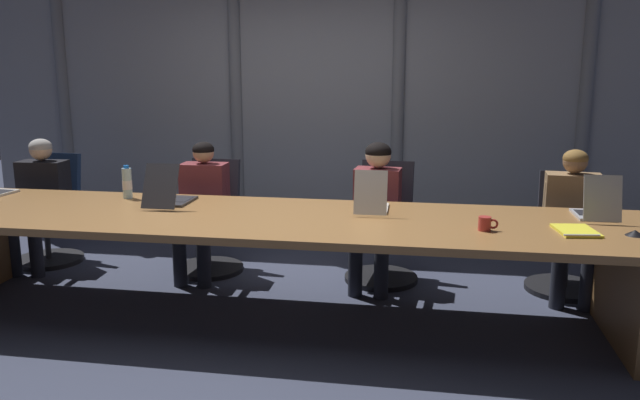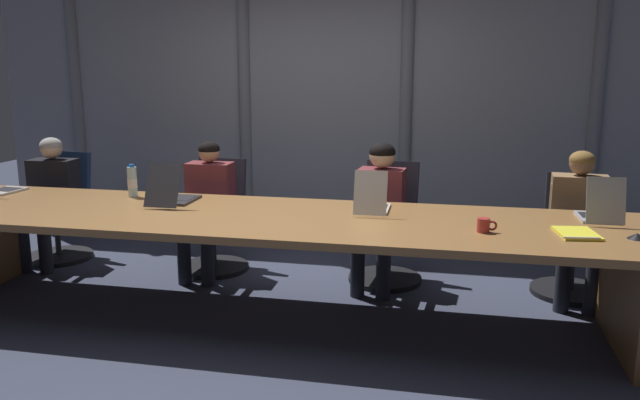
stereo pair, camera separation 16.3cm
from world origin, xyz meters
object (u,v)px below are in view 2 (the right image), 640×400
(laptop_left_mid, at_px, (173,195))
(person_left_end, at_px, (49,193))
(water_bottle_primary, at_px, (132,182))
(conference_mic_left_side, at_px, (637,236))
(office_chair_left_end, at_px, (60,220))
(spiral_notepad, at_px, (577,233))
(coffee_mug_near, at_px, (484,225))
(laptop_right_mid, at_px, (599,212))
(person_center, at_px, (379,206))
(office_chair_right_mid, at_px, (573,250))
(office_chair_left_mid, at_px, (215,229))
(office_chair_center, at_px, (387,238))
(laptop_center, at_px, (372,204))
(person_left_mid, at_px, (207,201))
(person_right_mid, at_px, (579,218))

(laptop_left_mid, xyz_separation_m, person_left_end, (-1.47, 0.62, -0.17))
(water_bottle_primary, bearing_deg, laptop_left_mid, -21.16)
(laptop_left_mid, xyz_separation_m, conference_mic_left_side, (3.07, -0.36, -0.04))
(laptop_left_mid, xyz_separation_m, water_bottle_primary, (-0.41, 0.16, 0.06))
(office_chair_left_end, bearing_deg, spiral_notepad, 81.59)
(laptop_left_mid, relative_size, water_bottle_primary, 1.92)
(laptop_left_mid, relative_size, spiral_notepad, 1.47)
(laptop_left_mid, relative_size, coffee_mug_near, 4.04)
(spiral_notepad, bearing_deg, laptop_right_mid, 54.96)
(person_center, xyz_separation_m, conference_mic_left_side, (1.62, -0.98, 0.11))
(office_chair_right_mid, bearing_deg, office_chair_left_mid, -85.62)
(office_chair_right_mid, bearing_deg, office_chair_left_end, -85.62)
(office_chair_left_end, distance_m, office_chair_right_mid, 4.44)
(office_chair_center, relative_size, office_chair_right_mid, 1.06)
(water_bottle_primary, bearing_deg, person_center, 13.99)
(conference_mic_left_side, bearing_deg, office_chair_right_mid, 96.49)
(office_chair_right_mid, xyz_separation_m, spiral_notepad, (-0.20, -1.11, 0.41))
(laptop_left_mid, relative_size, office_chair_center, 0.51)
(spiral_notepad, bearing_deg, laptop_center, 156.84)
(office_chair_left_mid, xyz_separation_m, office_chair_center, (1.49, 0.00, 0.01))
(office_chair_center, height_order, coffee_mug_near, office_chair_center)
(person_left_end, relative_size, water_bottle_primary, 4.41)
(laptop_center, bearing_deg, office_chair_left_mid, 61.42)
(laptop_center, height_order, office_chair_left_end, laptop_center)
(person_center, bearing_deg, office_chair_left_end, -88.48)
(person_left_mid, xyz_separation_m, coffee_mug_near, (2.19, -1.00, 0.16))
(person_left_mid, distance_m, spiral_notepad, 2.90)
(laptop_right_mid, xyz_separation_m, person_left_end, (-4.42, 0.56, -0.17))
(laptop_left_mid, distance_m, office_chair_right_mid, 3.07)
(spiral_notepad, bearing_deg, laptop_left_mid, 165.37)
(laptop_right_mid, bearing_deg, water_bottle_primary, 87.43)
(laptop_right_mid, height_order, office_chair_left_mid, laptop_right_mid)
(conference_mic_left_side, bearing_deg, person_right_mid, 98.03)
(laptop_right_mid, relative_size, water_bottle_primary, 1.55)
(laptop_center, xyz_separation_m, office_chair_center, (0.03, 0.76, -0.45))
(person_left_mid, relative_size, coffee_mug_near, 9.28)
(laptop_center, height_order, person_center, person_center)
(person_left_mid, relative_size, person_center, 0.98)
(office_chair_left_mid, bearing_deg, office_chair_right_mid, 93.09)
(laptop_right_mid, distance_m, person_right_mid, 0.59)
(office_chair_right_mid, distance_m, person_center, 1.53)
(laptop_left_mid, xyz_separation_m, person_center, (1.45, 0.62, -0.15))
(water_bottle_primary, relative_size, conference_mic_left_side, 2.31)
(laptop_right_mid, xyz_separation_m, conference_mic_left_side, (0.12, -0.42, -0.04))
(laptop_center, bearing_deg, laptop_right_mid, -89.47)
(laptop_center, relative_size, office_chair_left_end, 0.43)
(laptop_center, bearing_deg, office_chair_left_end, 74.54)
(office_chair_left_mid, xyz_separation_m, conference_mic_left_side, (3.06, -1.14, 0.41))
(spiral_notepad, bearing_deg, coffee_mug_near, 177.67)
(person_left_mid, bearing_deg, office_chair_center, 95.16)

